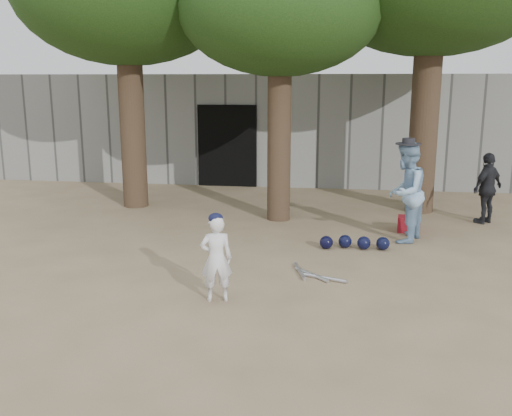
% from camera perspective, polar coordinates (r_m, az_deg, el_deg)
% --- Properties ---
extents(ground, '(70.00, 70.00, 0.00)m').
position_cam_1_polar(ground, '(8.08, -5.31, -8.00)').
color(ground, '#937C5E').
rests_on(ground, ground).
extents(boy_player, '(0.48, 0.38, 1.15)m').
position_cam_1_polar(boy_player, '(7.46, -3.99, -5.08)').
color(boy_player, white).
rests_on(boy_player, ground).
extents(spectator_blue, '(0.96, 1.06, 1.79)m').
position_cam_1_polar(spectator_blue, '(10.46, 14.73, 1.51)').
color(spectator_blue, '#87ADD1').
rests_on(spectator_blue, ground).
extents(spectator_dark, '(0.85, 0.83, 1.44)m').
position_cam_1_polar(spectator_dark, '(12.38, 22.13, 1.84)').
color(spectator_dark, black).
rests_on(spectator_dark, ground).
extents(red_bag, '(0.46, 0.37, 0.30)m').
position_cam_1_polar(red_bag, '(11.29, 15.04, -1.57)').
color(red_bag, maroon).
rests_on(red_bag, ground).
extents(back_building, '(16.00, 5.24, 3.00)m').
position_cam_1_polar(back_building, '(17.82, 2.53, 8.34)').
color(back_building, gray).
rests_on(back_building, ground).
extents(helmet_row, '(1.19, 0.34, 0.23)m').
position_cam_1_polar(helmet_row, '(9.96, 9.82, -3.43)').
color(helmet_row, black).
rests_on(helmet_row, ground).
extents(bat_pile, '(0.83, 0.75, 0.06)m').
position_cam_1_polar(bat_pile, '(8.55, 5.57, -6.63)').
color(bat_pile, '#B7B6BE').
rests_on(bat_pile, ground).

